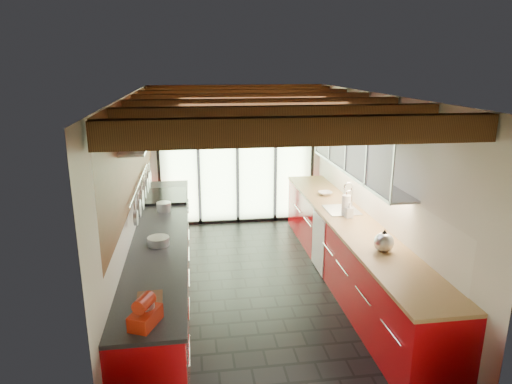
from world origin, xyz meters
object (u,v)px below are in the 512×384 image
(soap_bottle, at_px, (349,210))
(kettle, at_px, (384,241))
(bowl, at_px, (325,193))
(stand_mixer, at_px, (145,313))
(paper_towel, at_px, (346,205))

(soap_bottle, bearing_deg, kettle, -90.00)
(kettle, height_order, bowl, kettle)
(soap_bottle, xyz_separation_m, bowl, (0.00, 1.13, -0.08))
(bowl, bearing_deg, stand_mixer, -126.27)
(stand_mixer, relative_size, paper_towel, 1.03)
(stand_mixer, xyz_separation_m, kettle, (2.54, 1.16, 0.01))
(stand_mixer, bearing_deg, soap_bottle, 42.49)
(soap_bottle, relative_size, bowl, 0.99)
(soap_bottle, bearing_deg, bowl, 90.00)
(kettle, relative_size, paper_towel, 0.96)
(stand_mixer, bearing_deg, paper_towel, 44.05)
(paper_towel, bearing_deg, kettle, -90.00)
(stand_mixer, xyz_separation_m, bowl, (2.54, 3.46, -0.08))
(kettle, relative_size, bowl, 1.46)
(paper_towel, relative_size, bowl, 1.52)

